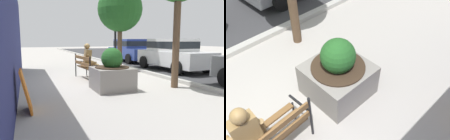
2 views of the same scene
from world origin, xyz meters
TOP-DOWN VIEW (x-y plane):
  - bronze_statue_seated at (-0.15, 0.19)m, footprint 0.66×0.76m
  - concrete_planter at (1.78, 0.27)m, footprint 1.14×1.14m

SIDE VIEW (x-z plane):
  - concrete_planter at x=1.78m, z-range -0.15..1.12m
  - bronze_statue_seated at x=-0.15m, z-range -0.02..1.35m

